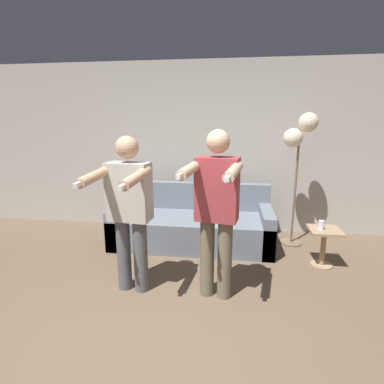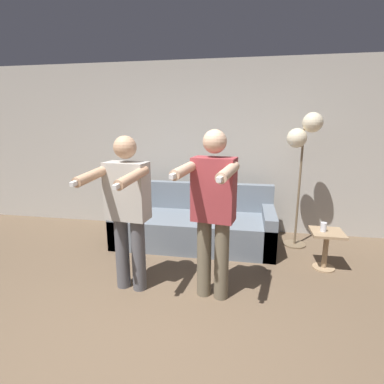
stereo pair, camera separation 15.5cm
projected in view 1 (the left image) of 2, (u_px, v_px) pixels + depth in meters
name	position (u px, v px, depth m)	size (l,w,h in m)	color
ground_plane	(142.00, 361.00, 2.18)	(16.00, 16.00, 0.00)	brown
wall_back	(194.00, 148.00, 4.70)	(10.00, 0.05, 2.60)	#B7B2A8
couch	(192.00, 225.00, 4.26)	(2.20, 0.92, 0.81)	slate
person_left	(129.00, 206.00, 2.90)	(0.53, 0.71, 1.57)	#56565B
person_right	(216.00, 206.00, 2.78)	(0.53, 0.72, 1.64)	#6B604C
cat	(214.00, 178.00, 4.42)	(0.43, 0.13, 0.17)	tan
floor_lamp	(300.00, 138.00, 3.96)	(0.44, 0.30, 1.82)	#756047
side_table	(324.00, 240.00, 3.56)	(0.36, 0.36, 0.46)	#A38460
cup	(321.00, 225.00, 3.51)	(0.07, 0.07, 0.11)	silver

